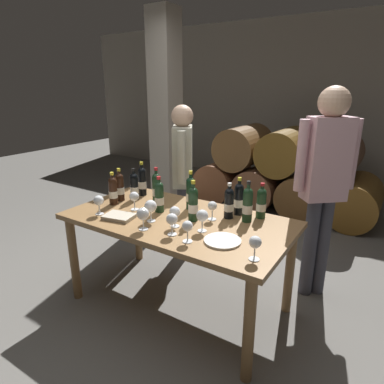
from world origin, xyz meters
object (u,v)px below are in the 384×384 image
(wine_bottle_6, at_px, (142,181))
(wine_bottle_10, at_px, (157,188))
(wine_glass_4, at_px, (134,197))
(wine_glass_6, at_px, (202,216))
(wine_bottle_1, at_px, (134,186))
(wine_bottle_8, at_px, (193,203))
(wine_glass_1, at_px, (187,227))
(serving_plate, at_px, (222,241))
(dining_table, at_px, (178,229))
(wine_glass_9, at_px, (212,207))
(wine_bottle_4, at_px, (120,187))
(wine_glass_2, at_px, (172,220))
(taster_seated_left, at_px, (183,170))
(wine_glass_7, at_px, (175,212))
(tasting_notebook, at_px, (119,217))
(wine_glass_3, at_px, (255,243))
(wine_glass_5, at_px, (99,201))
(wine_bottle_0, at_px, (248,204))
(wine_bottle_11, at_px, (113,190))
(sommelier_presenting, at_px, (325,176))
(wine_bottle_5, at_px, (159,197))
(wine_bottle_7, at_px, (239,199))
(wine_glass_8, at_px, (151,207))
(wine_bottle_2, at_px, (261,203))
(wine_glass_0, at_px, (143,214))
(wine_bottle_9, at_px, (229,203))

(wine_bottle_6, height_order, wine_bottle_10, same)
(wine_glass_4, relative_size, wine_glass_6, 0.97)
(wine_bottle_1, bearing_deg, wine_bottle_8, -10.11)
(wine_glass_1, relative_size, serving_plate, 0.60)
(dining_table, relative_size, wine_glass_6, 10.87)
(wine_bottle_8, height_order, wine_glass_9, wine_bottle_8)
(wine_bottle_4, xyz_separation_m, wine_glass_2, (0.78, -0.32, -0.02))
(wine_bottle_10, height_order, wine_glass_6, wine_bottle_10)
(dining_table, xyz_separation_m, wine_bottle_1, (-0.56, 0.14, 0.21))
(wine_bottle_1, height_order, taster_seated_left, taster_seated_left)
(wine_bottle_4, bearing_deg, wine_glass_1, -20.86)
(wine_glass_7, xyz_separation_m, tasting_notebook, (-0.44, -0.10, -0.09))
(dining_table, relative_size, wine_glass_3, 11.50)
(wine_glass_5, bearing_deg, tasting_notebook, 6.20)
(wine_glass_5, bearing_deg, wine_bottle_1, 90.87)
(wine_bottle_4, bearing_deg, wine_glass_9, 3.35)
(wine_glass_1, height_order, wine_glass_3, wine_glass_3)
(wine_bottle_6, height_order, serving_plate, wine_bottle_6)
(wine_bottle_0, relative_size, wine_bottle_11, 1.11)
(wine_bottle_0, distance_m, wine_glass_4, 0.89)
(wine_bottle_0, bearing_deg, wine_glass_6, -119.95)
(wine_bottle_11, relative_size, tasting_notebook, 1.26)
(wine_bottle_6, height_order, sommelier_presenting, sommelier_presenting)
(wine_glass_4, xyz_separation_m, tasting_notebook, (0.02, -0.20, -0.09))
(serving_plate, bearing_deg, wine_bottle_5, 162.90)
(tasting_notebook, distance_m, sommelier_presenting, 1.61)
(dining_table, distance_m, wine_bottle_7, 0.52)
(wine_bottle_1, height_order, wine_glass_8, wine_bottle_1)
(wine_bottle_1, relative_size, wine_bottle_5, 0.96)
(wine_bottle_11, distance_m, taster_seated_left, 0.79)
(wine_glass_2, bearing_deg, wine_bottle_7, 69.64)
(wine_bottle_2, height_order, tasting_notebook, wine_bottle_2)
(wine_bottle_5, bearing_deg, wine_bottle_2, 23.34)
(wine_bottle_2, distance_m, tasting_notebook, 1.07)
(wine_bottle_11, height_order, wine_glass_0, wine_bottle_11)
(wine_bottle_8, distance_m, wine_glass_5, 0.74)
(wine_bottle_9, bearing_deg, taster_seated_left, 146.13)
(sommelier_presenting, bearing_deg, wine_bottle_11, -152.11)
(wine_glass_1, xyz_separation_m, serving_plate, (0.19, 0.12, -0.10))
(dining_table, height_order, wine_bottle_8, wine_bottle_8)
(wine_bottle_5, relative_size, wine_bottle_7, 0.98)
(wine_bottle_4, height_order, wine_glass_0, wine_bottle_4)
(wine_bottle_1, distance_m, wine_glass_7, 0.70)
(wine_bottle_7, relative_size, sommelier_presenting, 0.17)
(wine_bottle_6, height_order, taster_seated_left, taster_seated_left)
(wine_glass_8, bearing_deg, wine_glass_7, 4.66)
(wine_bottle_1, height_order, tasting_notebook, wine_bottle_1)
(wine_bottle_2, relative_size, wine_bottle_4, 0.96)
(wine_bottle_1, bearing_deg, wine_glass_4, -48.13)
(wine_glass_4, relative_size, wine_glass_9, 1.05)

